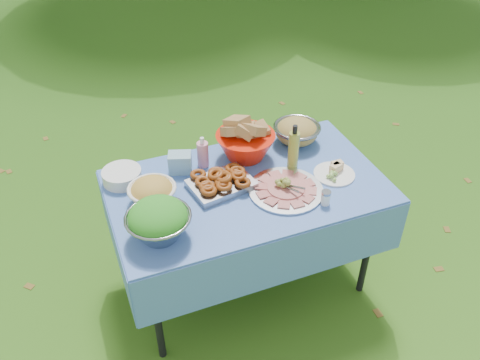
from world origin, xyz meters
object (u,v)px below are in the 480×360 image
(plate_stack, at_px, (122,176))
(bread_bowl, at_px, (245,140))
(salad_bowl, at_px, (158,221))
(picnic_table, at_px, (247,236))
(pasta_bowl_steel, at_px, (297,131))
(oil_bottle, at_px, (294,147))
(charcuterie_platter, at_px, (286,184))

(plate_stack, height_order, bread_bowl, bread_bowl)
(salad_bowl, bearing_deg, bread_bowl, 36.68)
(bread_bowl, bearing_deg, picnic_table, -109.66)
(salad_bowl, height_order, pasta_bowl_steel, salad_bowl)
(pasta_bowl_steel, relative_size, oil_bottle, 1.02)
(pasta_bowl_steel, bearing_deg, picnic_table, -146.64)
(bread_bowl, bearing_deg, pasta_bowl_steel, 5.31)
(plate_stack, xyz_separation_m, bread_bowl, (0.70, -0.03, 0.08))
(salad_bowl, relative_size, plate_stack, 1.45)
(salad_bowl, bearing_deg, picnic_table, 21.68)
(charcuterie_platter, xyz_separation_m, oil_bottle, (0.13, 0.18, 0.09))
(bread_bowl, bearing_deg, charcuterie_platter, -78.29)
(plate_stack, bearing_deg, salad_bowl, -80.64)
(plate_stack, bearing_deg, bread_bowl, -2.28)
(plate_stack, xyz_separation_m, oil_bottle, (0.91, -0.22, 0.10))
(plate_stack, relative_size, charcuterie_platter, 0.53)
(picnic_table, distance_m, pasta_bowl_steel, 0.69)
(plate_stack, bearing_deg, pasta_bowl_steel, 0.20)
(picnic_table, height_order, bread_bowl, bread_bowl)
(salad_bowl, relative_size, oil_bottle, 1.13)
(oil_bottle, bearing_deg, charcuterie_platter, -124.92)
(pasta_bowl_steel, height_order, charcuterie_platter, pasta_bowl_steel)
(pasta_bowl_steel, relative_size, charcuterie_platter, 0.69)
(picnic_table, distance_m, plate_stack, 0.79)
(pasta_bowl_steel, bearing_deg, bread_bowl, -174.69)
(picnic_table, bearing_deg, oil_bottle, 11.44)
(salad_bowl, relative_size, charcuterie_platter, 0.77)
(picnic_table, xyz_separation_m, bread_bowl, (0.09, 0.25, 0.49))
(bread_bowl, height_order, charcuterie_platter, bread_bowl)
(bread_bowl, xyz_separation_m, oil_bottle, (0.20, -0.19, 0.02))
(plate_stack, height_order, oil_bottle, oil_bottle)
(salad_bowl, distance_m, plate_stack, 0.50)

